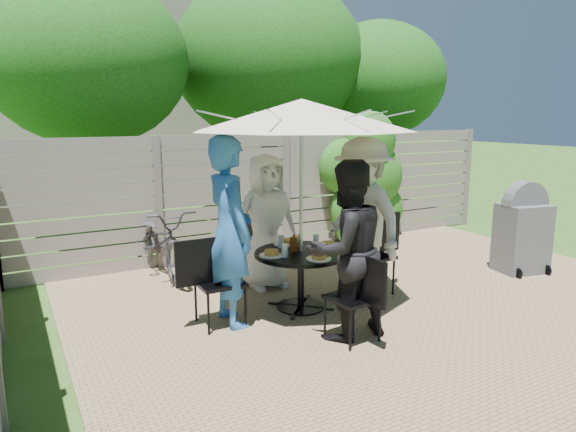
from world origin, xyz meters
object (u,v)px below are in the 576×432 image
person_left (230,232)px  glass_back (281,241)px  patio_table (301,269)px  chair_back (262,265)px  person_back (266,222)px  plate_back (285,242)px  chair_left (219,300)px  person_right (363,219)px  plate_front (319,257)px  plate_left (272,254)px  plate_right (329,245)px  glass_left (285,251)px  bicycle (159,242)px  person_front (346,251)px  bbq_grill (522,232)px  coffee_cup (299,241)px  chair_front (353,315)px  chair_right (370,271)px  syrup_jug (294,244)px  umbrella (302,115)px  glass_right (316,240)px

person_left → glass_back: (0.72, 0.26, -0.24)m
patio_table → chair_back: chair_back is taller
person_back → plate_back: (0.00, -0.47, -0.15)m
chair_left → person_right: bearing=1.0°
plate_front → glass_back: (-0.11, 0.62, 0.05)m
plate_left → glass_back: bearing=45.7°
chair_back → plate_right: 1.11m
glass_left → bicycle: (-0.78, 2.02, -0.26)m
person_front → glass_left: 0.78m
bbq_grill → coffee_cup: bearing=-177.4°
plate_front → plate_left: bearing=135.2°
person_left → person_right: size_ratio=1.03×
plate_left → chair_front: bearing=-69.2°
person_back → plate_front: (0.00, -1.19, -0.15)m
plate_back → chair_right: bearing=-20.1°
plate_left → coffee_cup: bearing=25.8°
chair_right → coffee_cup: 0.99m
plate_right → plate_left: bearing=-179.8°
plate_left → glass_back: (0.25, 0.26, 0.05)m
bicycle → bbq_grill: bbq_grill is taller
chair_front → plate_back: bearing=-5.3°
glass_left → chair_right: bearing=5.2°
plate_front → chair_right: bearing=20.7°
person_front → glass_back: (-0.11, 1.09, -0.13)m
chair_back → chair_right: (0.97, -0.96, 0.03)m
chair_right → plate_left: chair_right is taller
person_right → plate_back: 0.94m
syrup_jug → coffee_cup: 0.23m
umbrella → plate_front: size_ratio=9.07×
glass_left → coffee_cup: bearing=42.3°
patio_table → glass_right: size_ratio=7.18×
syrup_jug → person_back: bearing=85.8°
person_left → bicycle: (-0.21, 1.91, -0.49)m
umbrella → glass_right: umbrella is taller
glass_back → glass_right: 0.40m
plate_left → bicycle: size_ratio=0.14×
patio_table → person_back: 0.91m
chair_back → person_back: 0.59m
chair_left → glass_left: chair_left is taller
person_right → plate_back: (-0.83, 0.36, -0.26)m
chair_right → person_front: bearing=35.7°
person_left → person_right: 1.66m
person_back → syrup_jug: (-0.06, -0.78, -0.10)m
umbrella → glass_right: (0.26, 0.11, -1.39)m
syrup_jug → bicycle: 2.12m
plate_back → umbrella: bearing=-89.8°
glass_left → bbq_grill: bearing=-3.1°
person_right → bbq_grill: bearing=82.9°
person_right → person_back: bearing=-135.0°
glass_right → plate_front: bearing=-119.0°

